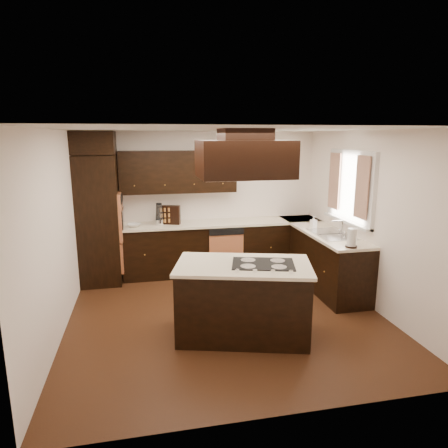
{
  "coord_description": "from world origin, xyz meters",
  "views": [
    {
      "loc": [
        -1.06,
        -5.01,
        2.42
      ],
      "look_at": [
        0.1,
        0.6,
        1.15
      ],
      "focal_mm": 32.0,
      "sensor_mm": 36.0,
      "label": 1
    }
  ],
  "objects": [
    {
      "name": "upper_cabinets",
      "position": [
        -0.43,
        1.93,
        1.81
      ],
      "size": [
        2.0,
        0.34,
        0.72
      ],
      "primitive_type": "cube",
      "color": "black",
      "rests_on": "wall_back"
    },
    {
      "name": "blender_base",
      "position": [
        -0.79,
        1.74,
        0.97
      ],
      "size": [
        0.15,
        0.15,
        0.1
      ],
      "primitive_type": "cylinder",
      "color": "silver",
      "rests_on": "countertop_back"
    },
    {
      "name": "base_cabinets_back",
      "position": [
        0.03,
        1.8,
        0.44
      ],
      "size": [
        2.93,
        0.6,
        0.88
      ],
      "primitive_type": "cube",
      "color": "black",
      "rests_on": "floor"
    },
    {
      "name": "countertop_right",
      "position": [
        1.79,
        0.9,
        0.9
      ],
      "size": [
        0.63,
        2.4,
        0.04
      ],
      "primitive_type": "cube",
      "color": "#F7E9C9",
      "rests_on": "base_cabinets_right"
    },
    {
      "name": "mixing_bowl",
      "position": [
        -1.22,
        1.7,
        0.95
      ],
      "size": [
        0.28,
        0.28,
        0.06
      ],
      "primitive_type": "imported",
      "rotation": [
        0.0,
        0.0,
        -0.31
      ],
      "color": "white",
      "rests_on": "countertop_back"
    },
    {
      "name": "range_hood",
      "position": [
        0.1,
        -0.55,
        2.16
      ],
      "size": [
        1.05,
        0.72,
        0.42
      ],
      "primitive_type": "cube",
      "color": "black",
      "rests_on": "ceiling"
    },
    {
      "name": "wall_oven_face",
      "position": [
        -1.43,
        1.71,
        1.12
      ],
      "size": [
        0.05,
        0.62,
        0.78
      ],
      "primitive_type": "cube",
      "color": "#D97A4A",
      "rests_on": "oven_column"
    },
    {
      "name": "window_pane",
      "position": [
        2.1,
        0.55,
        1.65
      ],
      "size": [
        0.0,
        1.2,
        1.0
      ],
      "primitive_type": "cube",
      "color": "white",
      "rests_on": "wall_right"
    },
    {
      "name": "island",
      "position": [
        0.09,
        -0.59,
        0.44
      ],
      "size": [
        1.72,
        1.23,
        0.88
      ],
      "primitive_type": "cube",
      "rotation": [
        0.0,
        0.0,
        -0.27
      ],
      "color": "black",
      "rests_on": "floor"
    },
    {
      "name": "wall_right",
      "position": [
        2.11,
        0.0,
        1.25
      ],
      "size": [
        0.02,
        4.2,
        2.5
      ],
      "primitive_type": "cube",
      "color": "white",
      "rests_on": "ground"
    },
    {
      "name": "base_cabinets_right",
      "position": [
        1.8,
        0.9,
        0.44
      ],
      "size": [
        0.6,
        2.4,
        0.88
      ],
      "primitive_type": "cube",
      "color": "black",
      "rests_on": "floor"
    },
    {
      "name": "wall_front",
      "position": [
        0.0,
        -2.11,
        1.25
      ],
      "size": [
        4.2,
        0.02,
        2.5
      ],
      "primitive_type": "cube",
      "color": "white",
      "rests_on": "ground"
    },
    {
      "name": "ceiling",
      "position": [
        0.0,
        0.0,
        2.51
      ],
      "size": [
        4.2,
        4.2,
        0.02
      ],
      "primitive_type": "cube",
      "color": "silver",
      "rests_on": "ground"
    },
    {
      "name": "paper_towel",
      "position": [
        1.72,
        -0.19,
        1.05
      ],
      "size": [
        0.16,
        0.16,
        0.27
      ],
      "primitive_type": "cylinder",
      "rotation": [
        0.0,
        0.0,
        -0.39
      ],
      "color": "white",
      "rests_on": "countertop_right"
    },
    {
      "name": "soap_bottle",
      "position": [
        1.72,
        1.05,
        1.02
      ],
      "size": [
        0.1,
        0.1,
        0.19
      ],
      "primitive_type": "imported",
      "rotation": [
        0.0,
        0.0,
        0.14
      ],
      "color": "white",
      "rests_on": "countertop_right"
    },
    {
      "name": "window_frame",
      "position": [
        2.07,
        0.55,
        1.65
      ],
      "size": [
        0.06,
        1.32,
        1.12
      ],
      "primitive_type": "cube",
      "color": "white",
      "rests_on": "wall_right"
    },
    {
      "name": "island_top",
      "position": [
        0.09,
        -0.59,
        0.9
      ],
      "size": [
        1.79,
        1.3,
        0.04
      ],
      "primitive_type": "cube",
      "rotation": [
        0.0,
        0.0,
        -0.27
      ],
      "color": "#F7E9C9",
      "rests_on": "island"
    },
    {
      "name": "floor",
      "position": [
        0.0,
        0.0,
        -0.01
      ],
      "size": [
        4.2,
        4.2,
        0.02
      ],
      "primitive_type": "cube",
      "color": "#542E17",
      "rests_on": "ground"
    },
    {
      "name": "wall_back",
      "position": [
        0.0,
        2.11,
        1.25
      ],
      "size": [
        4.2,
        0.02,
        2.5
      ],
      "primitive_type": "cube",
      "color": "white",
      "rests_on": "ground"
    },
    {
      "name": "countertop_back",
      "position": [
        0.03,
        1.79,
        0.9
      ],
      "size": [
        2.93,
        0.63,
        0.04
      ],
      "primitive_type": "cube",
      "color": "#F7E9C9",
      "rests_on": "base_cabinets_back"
    },
    {
      "name": "spice_rack",
      "position": [
        -0.63,
        1.8,
        1.08
      ],
      "size": [
        0.4,
        0.23,
        0.33
      ],
      "primitive_type": "cube",
      "rotation": [
        0.0,
        0.0,
        -0.36
      ],
      "color": "black",
      "rests_on": "countertop_back"
    },
    {
      "name": "sink_rim",
      "position": [
        1.8,
        0.55,
        0.92
      ],
      "size": [
        0.52,
        0.84,
        0.01
      ],
      "primitive_type": "cube",
      "color": "silver",
      "rests_on": "countertop_right"
    },
    {
      "name": "curtain_left",
      "position": [
        2.01,
        0.13,
        1.7
      ],
      "size": [
        0.02,
        0.34,
        0.9
      ],
      "primitive_type": "cube",
      "color": "beige",
      "rests_on": "wall_right"
    },
    {
      "name": "cooktop",
      "position": [
        0.32,
        -0.66,
        0.93
      ],
      "size": [
        0.84,
        0.67,
        0.01
      ],
      "primitive_type": "cube",
      "rotation": [
        0.0,
        0.0,
        -0.27
      ],
      "color": "black",
      "rests_on": "island_top"
    },
    {
      "name": "hood_duct",
      "position": [
        0.1,
        -0.55,
        2.44
      ],
      "size": [
        0.55,
        0.5,
        0.13
      ],
      "primitive_type": "cube",
      "color": "black",
      "rests_on": "ceiling"
    },
    {
      "name": "curtain_right",
      "position": [
        2.01,
        0.97,
        1.7
      ],
      "size": [
        0.02,
        0.34,
        0.9
      ],
      "primitive_type": "cube",
      "color": "beige",
      "rests_on": "wall_right"
    },
    {
      "name": "wall_left",
      "position": [
        -2.11,
        0.0,
        1.25
      ],
      "size": [
        0.02,
        4.2,
        2.5
      ],
      "primitive_type": "cube",
      "color": "white",
      "rests_on": "ground"
    },
    {
      "name": "dishwasher_front",
      "position": [
        0.33,
        1.5,
        0.4
      ],
      "size": [
        0.6,
        0.05,
        0.72
      ],
      "primitive_type": "cube",
      "color": "#D97A4A",
      "rests_on": "floor"
    },
    {
      "name": "oven_column",
      "position": [
        -1.78,
        1.71,
        1.06
      ],
      "size": [
        0.65,
        0.75,
        2.12
      ],
      "primitive_type": "cube",
      "color": "black",
      "rests_on": "floor"
    },
    {
      "name": "blender_pitcher",
      "position": [
        -0.79,
        1.74,
        1.15
      ],
      "size": [
        0.13,
        0.13,
        0.26
      ],
      "primitive_type": "cone",
      "color": "silver",
      "rests_on": "blender_base"
    }
  ]
}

